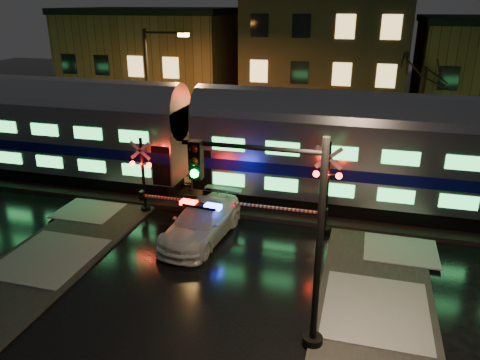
# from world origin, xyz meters

# --- Properties ---
(ground) EXTENTS (120.00, 120.00, 0.00)m
(ground) POSITION_xyz_m (0.00, 0.00, 0.00)
(ground) COLOR black
(ground) RESTS_ON ground
(ballast) EXTENTS (90.00, 4.20, 0.24)m
(ballast) POSITION_xyz_m (0.00, 5.00, 0.12)
(ballast) COLOR black
(ballast) RESTS_ON ground
(building_left) EXTENTS (14.00, 10.00, 9.00)m
(building_left) POSITION_xyz_m (-13.00, 22.00, 4.50)
(building_left) COLOR brown
(building_left) RESTS_ON ground
(building_mid) EXTENTS (12.00, 11.00, 11.50)m
(building_mid) POSITION_xyz_m (2.00, 22.50, 5.75)
(building_mid) COLOR brown
(building_mid) RESTS_ON ground
(train) EXTENTS (51.00, 3.12, 5.92)m
(train) POSITION_xyz_m (-3.19, 5.00, 3.38)
(train) COLOR black
(train) RESTS_ON ballast
(police_car) EXTENTS (2.73, 5.61, 1.74)m
(police_car) POSITION_xyz_m (-1.08, 0.50, 0.79)
(police_car) COLOR white
(police_car) RESTS_ON ground
(crossing_signal_right) EXTENTS (6.16, 0.67, 4.36)m
(crossing_signal_right) POSITION_xyz_m (3.82, 2.31, 1.81)
(crossing_signal_right) COLOR black
(crossing_signal_right) RESTS_ON ground
(crossing_signal_left) EXTENTS (5.48, 0.64, 3.88)m
(crossing_signal_left) POSITION_xyz_m (-4.40, 2.30, 1.60)
(crossing_signal_left) COLOR black
(crossing_signal_left) RESTS_ON ground
(traffic_light) EXTENTS (4.33, 0.75, 6.70)m
(traffic_light) POSITION_xyz_m (3.57, -5.27, 3.56)
(traffic_light) COLOR black
(traffic_light) RESTS_ON ground
(streetlight) EXTENTS (2.85, 0.30, 8.52)m
(streetlight) POSITION_xyz_m (-7.16, 9.00, 4.91)
(streetlight) COLOR black
(streetlight) RESTS_ON ground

